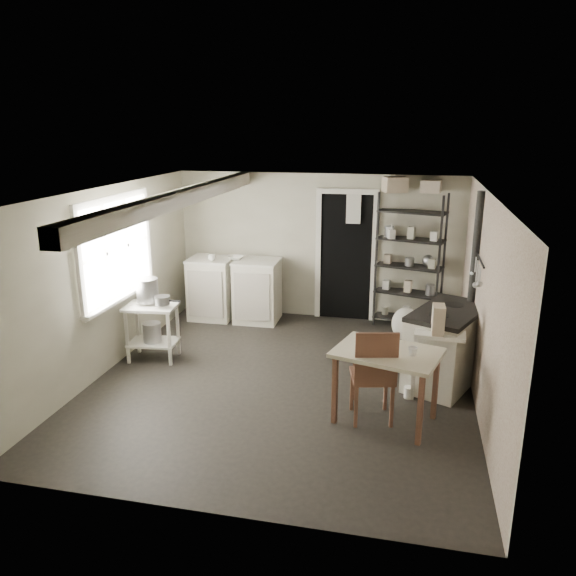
% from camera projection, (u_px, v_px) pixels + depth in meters
% --- Properties ---
extents(floor, '(5.00, 5.00, 0.00)m').
position_uv_depth(floor, '(283.00, 381.00, 6.87)').
color(floor, black).
rests_on(floor, ground).
extents(ceiling, '(5.00, 5.00, 0.00)m').
position_uv_depth(ceiling, '(282.00, 192.00, 6.23)').
color(ceiling, white).
rests_on(ceiling, wall_back).
extents(wall_back, '(4.50, 0.02, 2.30)m').
position_uv_depth(wall_back, '(318.00, 247.00, 8.89)').
color(wall_back, '#B9B59E').
rests_on(wall_back, ground).
extents(wall_front, '(4.50, 0.02, 2.30)m').
position_uv_depth(wall_front, '(207.00, 384.00, 4.21)').
color(wall_front, '#B9B59E').
rests_on(wall_front, ground).
extents(wall_left, '(0.02, 5.00, 2.30)m').
position_uv_depth(wall_left, '(108.00, 280.00, 7.02)').
color(wall_left, '#B9B59E').
rests_on(wall_left, ground).
extents(wall_right, '(0.02, 5.00, 2.30)m').
position_uv_depth(wall_right, '(484.00, 304.00, 6.08)').
color(wall_right, '#B9B59E').
rests_on(wall_right, ground).
extents(window, '(0.12, 1.76, 1.28)m').
position_uv_depth(window, '(115.00, 249.00, 7.10)').
color(window, white).
rests_on(window, wall_left).
extents(doorway, '(0.96, 0.10, 2.08)m').
position_uv_depth(doorway, '(346.00, 258.00, 8.81)').
color(doorway, white).
rests_on(doorway, ground).
extents(ceiling_beam, '(0.18, 5.00, 0.18)m').
position_uv_depth(ceiling_beam, '(182.00, 198.00, 6.50)').
color(ceiling_beam, white).
rests_on(ceiling_beam, ceiling).
extents(wallpaper_panel, '(0.01, 5.00, 2.30)m').
position_uv_depth(wallpaper_panel, '(483.00, 304.00, 6.09)').
color(wallpaper_panel, '#C1B09D').
rests_on(wallpaper_panel, wall_right).
extents(utensil_rail, '(0.06, 1.20, 0.44)m').
position_uv_depth(utensil_rail, '(476.00, 255.00, 6.55)').
color(utensil_rail, '#ADADB0').
rests_on(utensil_rail, wall_right).
extents(prep_table, '(0.70, 0.54, 0.75)m').
position_uv_depth(prep_table, '(153.00, 330.00, 7.42)').
color(prep_table, white).
rests_on(prep_table, ground).
extents(stockpot, '(0.37, 0.37, 0.31)m').
position_uv_depth(stockpot, '(147.00, 290.00, 7.32)').
color(stockpot, '#ADADB0').
rests_on(stockpot, prep_table).
extents(saucepan, '(0.25, 0.25, 0.11)m').
position_uv_depth(saucepan, '(162.00, 300.00, 7.20)').
color(saucepan, '#ADADB0').
rests_on(saucepan, prep_table).
extents(bucket, '(0.28, 0.28, 0.26)m').
position_uv_depth(bucket, '(152.00, 332.00, 7.39)').
color(bucket, '#ADADB0').
rests_on(bucket, prep_table).
extents(base_cabinets, '(1.51, 0.66, 0.99)m').
position_uv_depth(base_cabinets, '(235.00, 291.00, 8.94)').
color(base_cabinets, beige).
rests_on(base_cabinets, ground).
extents(mixing_bowl, '(0.33, 0.33, 0.08)m').
position_uv_depth(mixing_bowl, '(236.00, 261.00, 8.78)').
color(mixing_bowl, white).
rests_on(mixing_bowl, base_cabinets).
extents(counter_cup, '(0.15, 0.15, 0.09)m').
position_uv_depth(counter_cup, '(212.00, 262.00, 8.72)').
color(counter_cup, white).
rests_on(counter_cup, base_cabinets).
extents(shelf_rack, '(1.04, 0.62, 2.07)m').
position_uv_depth(shelf_rack, '(409.00, 267.00, 8.47)').
color(shelf_rack, black).
rests_on(shelf_rack, ground).
extents(shelf_jar, '(0.12, 0.13, 0.21)m').
position_uv_depth(shelf_jar, '(391.00, 239.00, 8.35)').
color(shelf_jar, white).
rests_on(shelf_jar, shelf_rack).
extents(storage_box_a, '(0.40, 0.37, 0.22)m').
position_uv_depth(storage_box_a, '(394.00, 196.00, 8.22)').
color(storage_box_a, beige).
rests_on(storage_box_a, shelf_rack).
extents(storage_box_b, '(0.31, 0.30, 0.18)m').
position_uv_depth(storage_box_b, '(430.00, 198.00, 8.15)').
color(storage_box_b, beige).
rests_on(storage_box_b, shelf_rack).
extents(stove, '(1.07, 1.34, 0.93)m').
position_uv_depth(stove, '(446.00, 348.00, 6.72)').
color(stove, beige).
rests_on(stove, ground).
extents(stovepipe, '(0.14, 0.14, 1.44)m').
position_uv_depth(stovepipe, '(477.00, 249.00, 6.72)').
color(stovepipe, black).
rests_on(stovepipe, stove).
extents(side_ledge, '(0.57, 0.33, 0.84)m').
position_uv_depth(side_ledge, '(437.00, 367.00, 6.22)').
color(side_ledge, white).
rests_on(side_ledge, ground).
extents(oats_box, '(0.13, 0.22, 0.32)m').
position_uv_depth(oats_box, '(438.00, 318.00, 6.04)').
color(oats_box, beige).
rests_on(oats_box, side_ledge).
extents(work_table, '(1.20, 0.99, 0.79)m').
position_uv_depth(work_table, '(385.00, 388.00, 5.85)').
color(work_table, beige).
rests_on(work_table, ground).
extents(table_cup, '(0.12, 0.12, 0.09)m').
position_uv_depth(table_cup, '(413.00, 354.00, 5.62)').
color(table_cup, white).
rests_on(table_cup, work_table).
extents(chair, '(0.52, 0.54, 1.05)m').
position_uv_depth(chair, '(372.00, 377.00, 5.87)').
color(chair, brown).
rests_on(chair, ground).
extents(flour_sack, '(0.43, 0.38, 0.49)m').
position_uv_depth(flour_sack, '(406.00, 324.00, 8.12)').
color(flour_sack, silver).
rests_on(flour_sack, ground).
extents(floor_crock, '(0.12, 0.12, 0.13)m').
position_uv_depth(floor_crock, '(409.00, 392.00, 6.43)').
color(floor_crock, white).
rests_on(floor_crock, ground).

